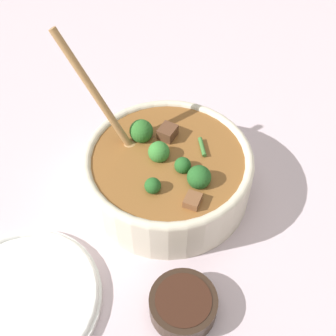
# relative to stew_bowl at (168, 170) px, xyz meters

# --- Properties ---
(ground_plane) EXTENTS (4.00, 4.00, 0.00)m
(ground_plane) POSITION_rel_stew_bowl_xyz_m (-0.00, 0.00, -0.05)
(ground_plane) COLOR silver
(stew_bowl) EXTENTS (0.29, 0.28, 0.27)m
(stew_bowl) POSITION_rel_stew_bowl_xyz_m (0.00, 0.00, 0.00)
(stew_bowl) COLOR beige
(stew_bowl) RESTS_ON ground_plane
(condiment_bowl) EXTENTS (0.10, 0.10, 0.04)m
(condiment_bowl) POSITION_rel_stew_bowl_xyz_m (0.02, 0.22, -0.03)
(condiment_bowl) COLOR black
(condiment_bowl) RESTS_ON ground_plane
(empty_plate) EXTENTS (0.24, 0.24, 0.02)m
(empty_plate) POSITION_rel_stew_bowl_xyz_m (0.25, 0.16, -0.04)
(empty_plate) COLOR white
(empty_plate) RESTS_ON ground_plane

